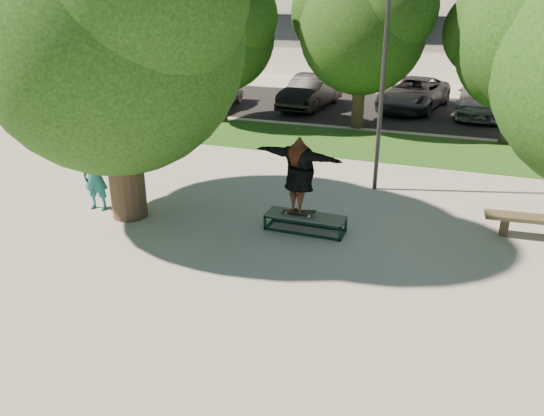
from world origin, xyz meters
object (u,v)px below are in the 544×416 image
at_px(lamppost, 383,72).
at_px(car_grey, 414,94).
at_px(car_dark, 311,92).
at_px(grind_box, 305,223).
at_px(car_silver_a, 214,91).
at_px(bystander, 95,175).
at_px(car_silver_b, 484,96).
at_px(tree_left, 109,23).

relative_size(lamppost, car_grey, 1.18).
bearing_deg(car_dark, grind_box, -68.75).
distance_m(grind_box, car_silver_a, 14.56).
distance_m(car_silver_a, car_dark, 4.53).
bearing_deg(car_silver_a, bystander, -80.21).
bearing_deg(car_silver_b, car_grey, -179.05).
bearing_deg(tree_left, car_dark, 88.30).
relative_size(car_dark, car_silver_b, 0.86).
height_order(bystander, car_dark, bystander).
bearing_deg(car_silver_a, car_grey, 14.17).
bearing_deg(car_silver_b, car_silver_a, -165.44).
height_order(bystander, car_silver_b, bystander).
xyz_separation_m(tree_left, grind_box, (4.32, 0.57, -4.23)).
bearing_deg(car_silver_a, grind_box, -59.22).
bearing_deg(bystander, car_silver_b, 54.91).
bearing_deg(car_dark, car_silver_b, 15.30).
distance_m(grind_box, bystander, 5.30).
distance_m(car_silver_a, car_silver_b, 12.23).
bearing_deg(car_silver_a, lamppost, -46.94).
relative_size(tree_left, car_silver_a, 1.63).
xyz_separation_m(lamppost, bystander, (-6.20, -3.89, -2.27)).
bearing_deg(car_silver_b, tree_left, -116.22).
distance_m(lamppost, car_silver_a, 12.86).
relative_size(bystander, car_grey, 0.34).
bearing_deg(car_grey, car_silver_a, -152.58).
bearing_deg(bystander, car_dark, 79.65).
bearing_deg(car_silver_a, car_silver_b, 9.71).
bearing_deg(car_grey, bystander, -101.14).
bearing_deg(grind_box, car_dark, 106.19).
relative_size(bystander, car_silver_a, 0.41).
height_order(bystander, car_grey, bystander).
distance_m(car_silver_a, car_grey, 9.28).
height_order(grind_box, car_grey, car_grey).
xyz_separation_m(grind_box, car_silver_a, (-8.20, 12.01, 0.55)).
xyz_separation_m(bystander, car_silver_b, (8.92, 15.37, -0.10)).
bearing_deg(grind_box, tree_left, -172.47).
xyz_separation_m(tree_left, lamppost, (5.29, 3.91, -1.27)).
relative_size(lamppost, car_dark, 1.31).
relative_size(grind_box, car_silver_b, 0.33).
relative_size(lamppost, car_silver_b, 1.13).
height_order(grind_box, car_silver_b, car_silver_b).
bearing_deg(car_silver_b, grind_box, -102.71).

